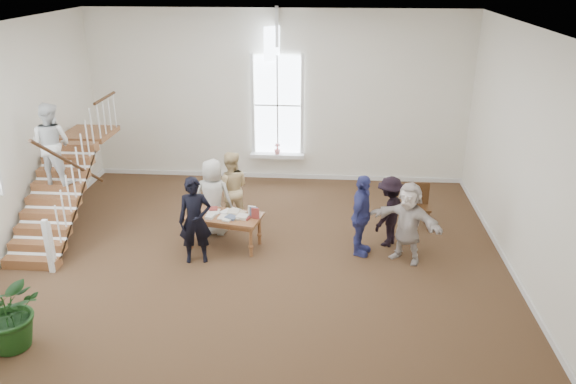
# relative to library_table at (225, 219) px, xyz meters

# --- Properties ---
(ground) EXTENTS (10.00, 10.00, 0.00)m
(ground) POSITION_rel_library_table_xyz_m (0.70, -0.36, -0.63)
(ground) COLOR #452C1B
(ground) RESTS_ON ground
(room_shell) EXTENTS (10.49, 10.00, 10.00)m
(room_shell) POSITION_rel_library_table_xyz_m (0.70, 4.03, -0.23)
(room_shell) COLOR white
(room_shell) RESTS_ON ground
(staircase) EXTENTS (1.10, 4.10, 2.92)m
(staircase) POSITION_rel_library_table_xyz_m (-3.64, 0.39, 0.99)
(staircase) COLOR brown
(staircase) RESTS_ON ground
(library_table) EXTENTS (1.64, 1.03, 0.78)m
(library_table) POSITION_rel_library_table_xyz_m (0.00, 0.00, 0.00)
(library_table) COLOR brown
(library_table) RESTS_ON ground
(police_officer) EXTENTS (0.71, 0.54, 1.77)m
(police_officer) POSITION_rel_library_table_xyz_m (-0.46, -0.65, 0.25)
(police_officer) COLOR black
(police_officer) RESTS_ON ground
(elderly_woman) EXTENTS (0.89, 0.63, 1.70)m
(elderly_woman) POSITION_rel_library_table_xyz_m (-0.36, 0.60, 0.22)
(elderly_woman) COLOR beige
(elderly_woman) RESTS_ON ground
(person_yellow) EXTENTS (0.93, 0.77, 1.72)m
(person_yellow) POSITION_rel_library_table_xyz_m (-0.06, 1.10, 0.23)
(person_yellow) COLOR beige
(person_yellow) RESTS_ON ground
(woman_cluster_a) EXTENTS (0.69, 1.08, 1.70)m
(woman_cluster_a) POSITION_rel_library_table_xyz_m (2.78, -0.09, 0.22)
(woman_cluster_a) COLOR navy
(woman_cluster_a) RESTS_ON ground
(woman_cluster_b) EXTENTS (0.98, 1.13, 1.51)m
(woman_cluster_b) POSITION_rel_library_table_xyz_m (3.38, 0.36, 0.12)
(woman_cluster_b) COLOR black
(woman_cluster_b) RESTS_ON ground
(woman_cluster_c) EXTENTS (1.56, 1.24, 1.66)m
(woman_cluster_c) POSITION_rel_library_table_xyz_m (3.68, -0.29, 0.19)
(woman_cluster_c) COLOR beige
(woman_cluster_c) RESTS_ON ground
(floor_plant) EXTENTS (1.39, 1.28, 1.29)m
(floor_plant) POSITION_rel_library_table_xyz_m (-2.65, -3.56, 0.01)
(floor_plant) COLOR #153912
(floor_plant) RESTS_ON ground
(side_chair) EXTENTS (0.45, 0.45, 1.00)m
(side_chair) POSITION_rel_library_table_xyz_m (4.15, 1.34, -0.07)
(side_chair) COLOR #3A1F10
(side_chair) RESTS_ON ground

